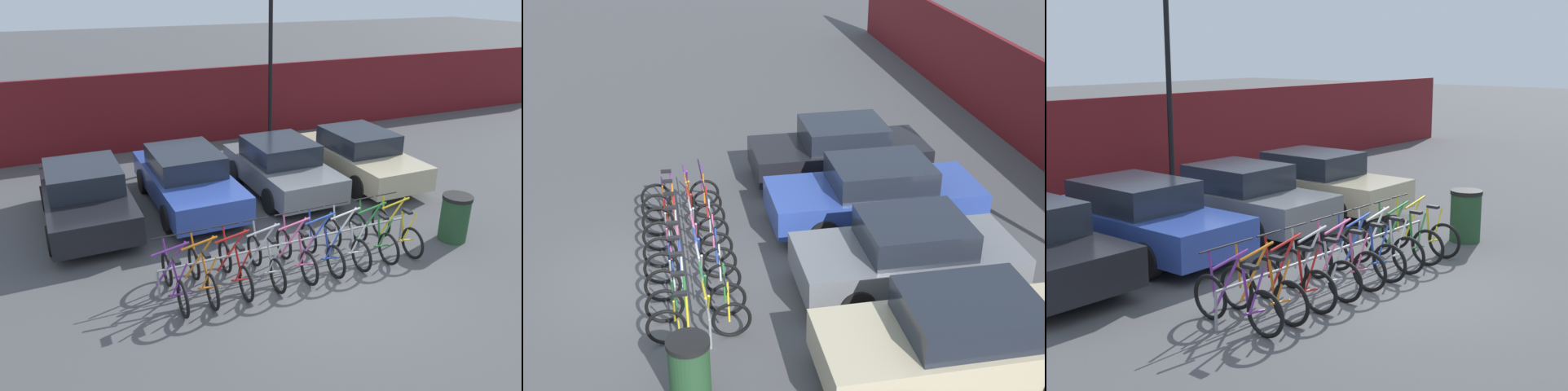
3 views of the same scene
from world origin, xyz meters
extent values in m
plane|color=#4C4C4F|center=(0.00, 0.00, 0.00)|extent=(120.00, 120.00, 0.00)
cube|color=maroon|center=(0.00, 9.50, 1.27)|extent=(36.00, 0.16, 2.54)
cylinder|color=gray|center=(-0.31, 0.68, 0.55)|extent=(5.29, 0.04, 0.04)
cylinder|color=gray|center=(-2.96, 0.68, 0.28)|extent=(0.04, 0.04, 0.55)
cylinder|color=gray|center=(2.33, 0.68, 0.28)|extent=(0.04, 0.04, 0.55)
torus|color=black|center=(-2.71, 0.00, 0.33)|extent=(0.06, 0.66, 0.66)
torus|color=black|center=(-2.71, 1.05, 0.33)|extent=(0.06, 0.66, 0.66)
cylinder|color=#752D99|center=(-2.71, 0.68, 0.65)|extent=(0.60, 0.04, 0.76)
cylinder|color=#752D99|center=(-2.71, 0.63, 0.96)|extent=(0.68, 0.04, 0.16)
cylinder|color=#752D99|center=(-2.71, 0.35, 0.59)|extent=(0.14, 0.04, 0.63)
cylinder|color=#752D99|center=(-2.71, 0.15, 0.61)|extent=(0.32, 0.03, 0.58)
cylinder|color=#752D99|center=(-2.71, 0.20, 0.31)|extent=(0.40, 0.03, 0.08)
cylinder|color=#752D99|center=(-2.71, 1.01, 0.68)|extent=(0.12, 0.04, 0.69)
cylinder|color=black|center=(-2.71, 0.97, 1.04)|extent=(0.52, 0.03, 0.03)
cube|color=black|center=(-2.71, 0.25, 0.93)|extent=(0.10, 0.22, 0.05)
torus|color=black|center=(-2.19, 0.00, 0.33)|extent=(0.06, 0.66, 0.66)
torus|color=black|center=(-2.19, 1.05, 0.33)|extent=(0.06, 0.66, 0.66)
cylinder|color=orange|center=(-2.19, 0.68, 0.65)|extent=(0.60, 0.04, 0.76)
cylinder|color=orange|center=(-2.19, 0.63, 0.96)|extent=(0.68, 0.04, 0.16)
cylinder|color=orange|center=(-2.19, 0.35, 0.59)|extent=(0.14, 0.04, 0.63)
cylinder|color=orange|center=(-2.19, 0.15, 0.61)|extent=(0.32, 0.03, 0.58)
cylinder|color=orange|center=(-2.19, 0.20, 0.31)|extent=(0.40, 0.03, 0.08)
cylinder|color=orange|center=(-2.19, 1.01, 0.68)|extent=(0.12, 0.04, 0.69)
cylinder|color=black|center=(-2.19, 0.97, 1.04)|extent=(0.52, 0.03, 0.03)
cube|color=black|center=(-2.19, 0.25, 0.93)|extent=(0.10, 0.22, 0.05)
torus|color=black|center=(-1.57, 0.00, 0.33)|extent=(0.06, 0.66, 0.66)
torus|color=black|center=(-1.57, 1.05, 0.33)|extent=(0.06, 0.66, 0.66)
cylinder|color=red|center=(-1.57, 0.68, 0.65)|extent=(0.60, 0.04, 0.76)
cylinder|color=red|center=(-1.57, 0.63, 0.96)|extent=(0.68, 0.04, 0.16)
cylinder|color=red|center=(-1.57, 0.35, 0.59)|extent=(0.14, 0.04, 0.63)
cylinder|color=red|center=(-1.57, 0.15, 0.61)|extent=(0.32, 0.03, 0.58)
cylinder|color=red|center=(-1.57, 0.20, 0.31)|extent=(0.40, 0.03, 0.08)
cylinder|color=red|center=(-1.57, 1.01, 0.68)|extent=(0.12, 0.04, 0.69)
cylinder|color=black|center=(-1.57, 0.97, 1.04)|extent=(0.52, 0.03, 0.03)
cube|color=black|center=(-1.57, 0.25, 0.93)|extent=(0.10, 0.22, 0.05)
torus|color=black|center=(-0.95, 0.00, 0.33)|extent=(0.06, 0.66, 0.66)
torus|color=black|center=(-0.95, 1.05, 0.33)|extent=(0.06, 0.66, 0.66)
cylinder|color=#B7B7BC|center=(-0.95, 0.68, 0.65)|extent=(0.60, 0.04, 0.76)
cylinder|color=#B7B7BC|center=(-0.95, 0.63, 0.96)|extent=(0.68, 0.04, 0.16)
cylinder|color=#B7B7BC|center=(-0.95, 0.35, 0.59)|extent=(0.14, 0.04, 0.63)
cylinder|color=#B7B7BC|center=(-0.95, 0.15, 0.61)|extent=(0.32, 0.03, 0.58)
cylinder|color=#B7B7BC|center=(-0.95, 0.20, 0.31)|extent=(0.40, 0.03, 0.08)
cylinder|color=#B7B7BC|center=(-0.95, 1.01, 0.68)|extent=(0.12, 0.04, 0.69)
cylinder|color=black|center=(-0.95, 0.97, 1.04)|extent=(0.52, 0.03, 0.03)
cube|color=black|center=(-0.95, 0.25, 0.93)|extent=(0.10, 0.22, 0.05)
torus|color=black|center=(-0.30, 0.00, 0.33)|extent=(0.06, 0.66, 0.66)
torus|color=black|center=(-0.30, 1.05, 0.33)|extent=(0.06, 0.66, 0.66)
cylinder|color=#E55993|center=(-0.30, 0.68, 0.65)|extent=(0.60, 0.04, 0.76)
cylinder|color=#E55993|center=(-0.30, 0.63, 0.96)|extent=(0.68, 0.04, 0.16)
cylinder|color=#E55993|center=(-0.30, 0.35, 0.59)|extent=(0.14, 0.04, 0.63)
cylinder|color=#E55993|center=(-0.30, 0.15, 0.61)|extent=(0.32, 0.03, 0.58)
cylinder|color=#E55993|center=(-0.30, 0.20, 0.31)|extent=(0.40, 0.03, 0.08)
cylinder|color=#E55993|center=(-0.30, 1.01, 0.68)|extent=(0.12, 0.04, 0.69)
cylinder|color=black|center=(-0.30, 0.97, 1.04)|extent=(0.52, 0.03, 0.03)
cube|color=black|center=(-0.30, 0.25, 0.93)|extent=(0.10, 0.22, 0.05)
torus|color=black|center=(0.27, 0.00, 0.33)|extent=(0.06, 0.66, 0.66)
torus|color=black|center=(0.27, 1.05, 0.33)|extent=(0.06, 0.66, 0.66)
cylinder|color=#284CB7|center=(0.27, 0.68, 0.65)|extent=(0.60, 0.04, 0.76)
cylinder|color=#284CB7|center=(0.27, 0.63, 0.96)|extent=(0.68, 0.04, 0.16)
cylinder|color=#284CB7|center=(0.27, 0.35, 0.59)|extent=(0.14, 0.04, 0.63)
cylinder|color=#284CB7|center=(0.27, 0.15, 0.61)|extent=(0.32, 0.03, 0.58)
cylinder|color=#284CB7|center=(0.27, 0.20, 0.31)|extent=(0.40, 0.03, 0.08)
cylinder|color=#284CB7|center=(0.27, 1.01, 0.68)|extent=(0.12, 0.04, 0.69)
cylinder|color=black|center=(0.27, 0.97, 1.04)|extent=(0.52, 0.03, 0.03)
cube|color=black|center=(0.27, 0.25, 0.93)|extent=(0.10, 0.22, 0.05)
torus|color=black|center=(0.85, 0.00, 0.33)|extent=(0.06, 0.66, 0.66)
torus|color=black|center=(0.85, 1.05, 0.33)|extent=(0.06, 0.66, 0.66)
cylinder|color=silver|center=(0.85, 0.68, 0.65)|extent=(0.60, 0.04, 0.76)
cylinder|color=silver|center=(0.85, 0.63, 0.96)|extent=(0.68, 0.04, 0.16)
cylinder|color=silver|center=(0.85, 0.35, 0.59)|extent=(0.14, 0.04, 0.63)
cylinder|color=silver|center=(0.85, 0.15, 0.61)|extent=(0.32, 0.03, 0.58)
cylinder|color=silver|center=(0.85, 0.20, 0.31)|extent=(0.40, 0.03, 0.08)
cylinder|color=silver|center=(0.85, 1.01, 0.68)|extent=(0.12, 0.04, 0.69)
cylinder|color=black|center=(0.85, 0.97, 1.04)|extent=(0.52, 0.03, 0.03)
cube|color=black|center=(0.85, 0.25, 0.93)|extent=(0.10, 0.22, 0.05)
torus|color=black|center=(1.49, 0.00, 0.33)|extent=(0.06, 0.66, 0.66)
torus|color=black|center=(1.49, 1.05, 0.33)|extent=(0.06, 0.66, 0.66)
cylinder|color=#288438|center=(1.49, 0.68, 0.65)|extent=(0.60, 0.04, 0.76)
cylinder|color=#288438|center=(1.49, 0.63, 0.96)|extent=(0.68, 0.04, 0.16)
cylinder|color=#288438|center=(1.49, 0.35, 0.59)|extent=(0.14, 0.04, 0.63)
cylinder|color=#288438|center=(1.49, 0.15, 0.61)|extent=(0.32, 0.03, 0.58)
cylinder|color=#288438|center=(1.49, 0.20, 0.31)|extent=(0.40, 0.03, 0.08)
cylinder|color=#288438|center=(1.49, 1.01, 0.68)|extent=(0.12, 0.04, 0.69)
cylinder|color=black|center=(1.49, 0.97, 1.04)|extent=(0.52, 0.03, 0.03)
cube|color=black|center=(1.49, 0.25, 0.93)|extent=(0.10, 0.22, 0.05)
torus|color=black|center=(2.08, 0.00, 0.33)|extent=(0.06, 0.66, 0.66)
torus|color=black|center=(2.08, 1.05, 0.33)|extent=(0.06, 0.66, 0.66)
cylinder|color=yellow|center=(2.08, 0.68, 0.65)|extent=(0.60, 0.04, 0.76)
cylinder|color=yellow|center=(2.08, 0.63, 0.96)|extent=(0.68, 0.04, 0.16)
cylinder|color=yellow|center=(2.08, 0.35, 0.59)|extent=(0.14, 0.04, 0.63)
cylinder|color=yellow|center=(2.08, 0.15, 0.61)|extent=(0.32, 0.03, 0.58)
cylinder|color=yellow|center=(2.08, 0.20, 0.31)|extent=(0.40, 0.03, 0.08)
cylinder|color=yellow|center=(2.08, 1.01, 0.68)|extent=(0.12, 0.04, 0.69)
cylinder|color=black|center=(2.08, 0.97, 1.04)|extent=(0.52, 0.03, 0.03)
cube|color=black|center=(2.08, 0.25, 0.93)|extent=(0.10, 0.22, 0.05)
cube|color=black|center=(-3.70, 4.35, 0.57)|extent=(1.80, 4.12, 0.62)
cube|color=#1E232D|center=(-3.70, 4.46, 1.14)|extent=(1.58, 1.90, 0.52)
cylinder|color=black|center=(-4.56, 5.55, 0.32)|extent=(0.20, 0.64, 0.64)
cylinder|color=black|center=(-2.85, 5.55, 0.32)|extent=(0.20, 0.64, 0.64)
cylinder|color=black|center=(-4.56, 3.16, 0.32)|extent=(0.20, 0.64, 0.64)
cylinder|color=black|center=(-2.85, 3.16, 0.32)|extent=(0.20, 0.64, 0.64)
cube|color=#2D479E|center=(-1.28, 4.48, 0.57)|extent=(1.80, 4.40, 0.62)
cube|color=#1E232D|center=(-1.28, 4.59, 1.14)|extent=(1.58, 2.02, 0.52)
cylinder|color=black|center=(-2.13, 5.75, 0.32)|extent=(0.20, 0.64, 0.64)
cylinder|color=black|center=(-0.42, 5.75, 0.32)|extent=(0.20, 0.64, 0.64)
cylinder|color=black|center=(-2.13, 3.20, 0.32)|extent=(0.20, 0.64, 0.64)
cylinder|color=black|center=(-0.42, 3.20, 0.32)|extent=(0.20, 0.64, 0.64)
cube|color=slate|center=(1.24, 4.30, 0.57)|extent=(1.80, 3.96, 0.62)
cube|color=#1E232D|center=(1.24, 4.40, 1.14)|extent=(1.58, 1.82, 0.52)
cylinder|color=black|center=(0.39, 5.45, 0.32)|extent=(0.20, 0.64, 0.64)
cylinder|color=black|center=(2.10, 5.45, 0.32)|extent=(0.20, 0.64, 0.64)
cylinder|color=black|center=(0.39, 3.15, 0.32)|extent=(0.20, 0.64, 0.64)
cylinder|color=black|center=(2.10, 3.15, 0.32)|extent=(0.20, 0.64, 0.64)
cube|color=#C1B28E|center=(3.69, 4.25, 0.57)|extent=(1.80, 4.25, 0.62)
cube|color=#1E232D|center=(3.69, 4.36, 1.14)|extent=(1.58, 1.95, 0.52)
cylinder|color=black|center=(2.83, 5.49, 0.32)|extent=(0.20, 0.64, 0.64)
cylinder|color=black|center=(4.54, 5.49, 0.32)|extent=(0.20, 0.64, 0.64)
cylinder|color=black|center=(2.83, 3.02, 0.32)|extent=(0.20, 0.64, 0.64)
cylinder|color=black|center=(4.54, 3.02, 0.32)|extent=(0.20, 0.64, 0.64)
cylinder|color=black|center=(2.90, 8.50, 3.35)|extent=(0.14, 0.14, 6.69)
cylinder|color=#234728|center=(3.43, 0.28, 0.47)|extent=(0.60, 0.60, 0.95)
cylinder|color=black|center=(3.43, 0.28, 0.99)|extent=(0.63, 0.63, 0.08)
camera|label=1|loc=(-4.45, -7.02, 5.21)|focal=35.00mm
camera|label=2|loc=(11.74, 0.05, 7.27)|focal=50.00mm
camera|label=3|loc=(-9.34, -6.18, 3.77)|focal=50.00mm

